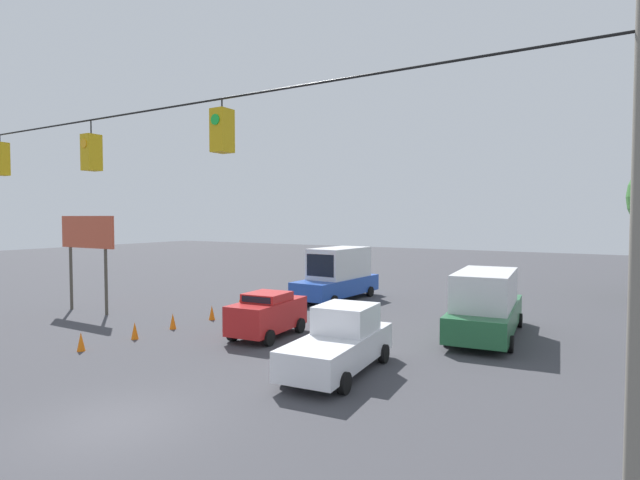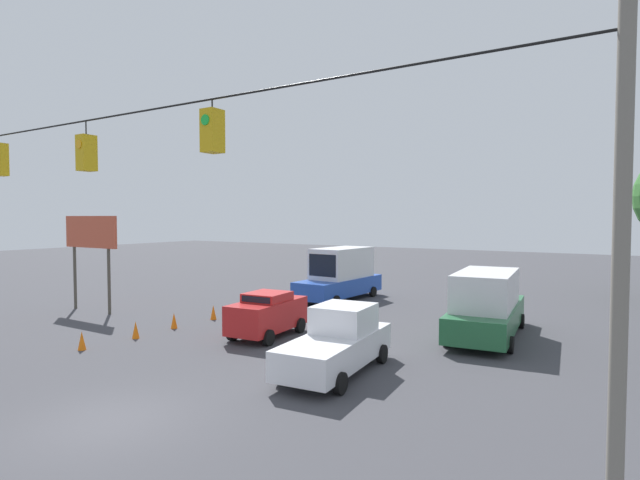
{
  "view_description": "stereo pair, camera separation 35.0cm",
  "coord_description": "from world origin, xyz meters",
  "px_view_note": "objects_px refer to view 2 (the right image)",
  "views": [
    {
      "loc": [
        -10.5,
        7.65,
        5.04
      ],
      "look_at": [
        0.38,
        -10.42,
        4.09
      ],
      "focal_mm": 28.0,
      "sensor_mm": 36.0,
      "label": 1
    },
    {
      "loc": [
        -10.8,
        7.47,
        5.04
      ],
      "look_at": [
        0.38,
        -10.42,
        4.09
      ],
      "focal_mm": 28.0,
      "sensor_mm": 36.0,
      "label": 2
    }
  ],
  "objects_px": {
    "traffic_cone_third": "(174,321)",
    "roadside_billboard": "(91,240)",
    "box_truck_green_oncoming_far": "(487,304)",
    "traffic_cone_fifth": "(241,306)",
    "box_truck_blue_withflow_far": "(341,274)",
    "pickup_truck_white_crossing_near": "(338,342)",
    "traffic_cone_fourth": "(213,312)",
    "sedan_red_withflow_mid": "(267,314)",
    "traffic_cone_nearest": "(82,341)",
    "traffic_cone_second": "(136,330)",
    "overhead_signal_span": "(87,223)"
  },
  "relations": [
    {
      "from": "traffic_cone_second",
      "to": "roadside_billboard",
      "type": "bearing_deg",
      "value": -20.83
    },
    {
      "from": "traffic_cone_third",
      "to": "traffic_cone_fifth",
      "type": "relative_size",
      "value": 1.0
    },
    {
      "from": "box_truck_green_oncoming_far",
      "to": "traffic_cone_third",
      "type": "xyz_separation_m",
      "value": [
        12.44,
        5.84,
        -1.03
      ]
    },
    {
      "from": "pickup_truck_white_crossing_near",
      "to": "traffic_cone_fourth",
      "type": "bearing_deg",
      "value": -22.86
    },
    {
      "from": "box_truck_blue_withflow_far",
      "to": "traffic_cone_second",
      "type": "distance_m",
      "value": 13.48
    },
    {
      "from": "sedan_red_withflow_mid",
      "to": "traffic_cone_second",
      "type": "bearing_deg",
      "value": 35.61
    },
    {
      "from": "traffic_cone_nearest",
      "to": "traffic_cone_third",
      "type": "xyz_separation_m",
      "value": [
        -0.11,
        -4.41,
        0.0
      ]
    },
    {
      "from": "box_truck_green_oncoming_far",
      "to": "traffic_cone_fourth",
      "type": "bearing_deg",
      "value": 15.51
    },
    {
      "from": "box_truck_green_oncoming_far",
      "to": "traffic_cone_nearest",
      "type": "height_order",
      "value": "box_truck_green_oncoming_far"
    },
    {
      "from": "roadside_billboard",
      "to": "traffic_cone_fourth",
      "type": "bearing_deg",
      "value": -165.3
    },
    {
      "from": "traffic_cone_nearest",
      "to": "traffic_cone_fifth",
      "type": "bearing_deg",
      "value": -91.22
    },
    {
      "from": "roadside_billboard",
      "to": "box_truck_blue_withflow_far",
      "type": "bearing_deg",
      "value": -131.66
    },
    {
      "from": "traffic_cone_third",
      "to": "box_truck_blue_withflow_far",
      "type": "bearing_deg",
      "value": -102.14
    },
    {
      "from": "traffic_cone_fourth",
      "to": "roadside_billboard",
      "type": "relative_size",
      "value": 0.14
    },
    {
      "from": "traffic_cone_third",
      "to": "roadside_billboard",
      "type": "bearing_deg",
      "value": -4.51
    },
    {
      "from": "sedan_red_withflow_mid",
      "to": "traffic_cone_nearest",
      "type": "xyz_separation_m",
      "value": [
        4.66,
        5.45,
        -0.62
      ]
    },
    {
      "from": "box_truck_blue_withflow_far",
      "to": "sedan_red_withflow_mid",
      "type": "relative_size",
      "value": 1.7
    },
    {
      "from": "overhead_signal_span",
      "to": "traffic_cone_nearest",
      "type": "height_order",
      "value": "overhead_signal_span"
    },
    {
      "from": "traffic_cone_nearest",
      "to": "roadside_billboard",
      "type": "distance_m",
      "value": 9.17
    },
    {
      "from": "pickup_truck_white_crossing_near",
      "to": "traffic_cone_fifth",
      "type": "xyz_separation_m",
      "value": [
        9.39,
        -6.06,
        -0.62
      ]
    },
    {
      "from": "sedan_red_withflow_mid",
      "to": "pickup_truck_white_crossing_near",
      "type": "distance_m",
      "value": 5.56
    },
    {
      "from": "box_truck_green_oncoming_far",
      "to": "traffic_cone_third",
      "type": "distance_m",
      "value": 13.78
    },
    {
      "from": "box_truck_blue_withflow_far",
      "to": "traffic_cone_fourth",
      "type": "xyz_separation_m",
      "value": [
        2.29,
        8.68,
        -1.19
      ]
    },
    {
      "from": "overhead_signal_span",
      "to": "traffic_cone_third",
      "type": "relative_size",
      "value": 30.03
    },
    {
      "from": "pickup_truck_white_crossing_near",
      "to": "traffic_cone_third",
      "type": "bearing_deg",
      "value": -9.24
    },
    {
      "from": "box_truck_blue_withflow_far",
      "to": "traffic_cone_third",
      "type": "xyz_separation_m",
      "value": [
        2.38,
        11.09,
        -1.19
      ]
    },
    {
      "from": "box_truck_blue_withflow_far",
      "to": "traffic_cone_second",
      "type": "xyz_separation_m",
      "value": [
        2.28,
        13.23,
        -1.19
      ]
    },
    {
      "from": "overhead_signal_span",
      "to": "traffic_cone_fifth",
      "type": "relative_size",
      "value": 30.03
    },
    {
      "from": "traffic_cone_third",
      "to": "traffic_cone_fifth",
      "type": "distance_m",
      "value": 4.52
    },
    {
      "from": "box_truck_green_oncoming_far",
      "to": "roadside_billboard",
      "type": "bearing_deg",
      "value": 15.22
    },
    {
      "from": "traffic_cone_fifth",
      "to": "roadside_billboard",
      "type": "height_order",
      "value": "roadside_billboard"
    },
    {
      "from": "box_truck_blue_withflow_far",
      "to": "roadside_billboard",
      "type": "relative_size",
      "value": 1.32
    },
    {
      "from": "box_truck_blue_withflow_far",
      "to": "pickup_truck_white_crossing_near",
      "type": "height_order",
      "value": "box_truck_blue_withflow_far"
    },
    {
      "from": "traffic_cone_nearest",
      "to": "traffic_cone_fourth",
      "type": "xyz_separation_m",
      "value": [
        -0.2,
        -6.82,
        0.0
      ]
    },
    {
      "from": "traffic_cone_third",
      "to": "traffic_cone_fourth",
      "type": "distance_m",
      "value": 2.41
    },
    {
      "from": "pickup_truck_white_crossing_near",
      "to": "traffic_cone_fifth",
      "type": "bearing_deg",
      "value": -32.85
    },
    {
      "from": "pickup_truck_white_crossing_near",
      "to": "traffic_cone_nearest",
      "type": "distance_m",
      "value": 10.02
    },
    {
      "from": "box_truck_blue_withflow_far",
      "to": "traffic_cone_second",
      "type": "bearing_deg",
      "value": 80.21
    },
    {
      "from": "box_truck_green_oncoming_far",
      "to": "traffic_cone_nearest",
      "type": "bearing_deg",
      "value": 39.25
    },
    {
      "from": "overhead_signal_span",
      "to": "box_truck_green_oncoming_far",
      "type": "xyz_separation_m",
      "value": [
        -5.76,
        -14.33,
        -3.53
      ]
    },
    {
      "from": "box_truck_green_oncoming_far",
      "to": "traffic_cone_fifth",
      "type": "distance_m",
      "value": 12.47
    },
    {
      "from": "traffic_cone_fifth",
      "to": "box_truck_blue_withflow_far",
      "type": "bearing_deg",
      "value": -109.32
    },
    {
      "from": "box_truck_green_oncoming_far",
      "to": "traffic_cone_second",
      "type": "bearing_deg",
      "value": 32.9
    },
    {
      "from": "pickup_truck_white_crossing_near",
      "to": "traffic_cone_fifth",
      "type": "height_order",
      "value": "pickup_truck_white_crossing_near"
    },
    {
      "from": "box_truck_blue_withflow_far",
      "to": "traffic_cone_fourth",
      "type": "relative_size",
      "value": 9.42
    },
    {
      "from": "sedan_red_withflow_mid",
      "to": "box_truck_green_oncoming_far",
      "type": "bearing_deg",
      "value": -148.7
    },
    {
      "from": "traffic_cone_nearest",
      "to": "box_truck_green_oncoming_far",
      "type": "bearing_deg",
      "value": -140.75
    },
    {
      "from": "traffic_cone_fourth",
      "to": "sedan_red_withflow_mid",
      "type": "bearing_deg",
      "value": 162.88
    },
    {
      "from": "box_truck_green_oncoming_far",
      "to": "roadside_billboard",
      "type": "xyz_separation_m",
      "value": [
        19.43,
        5.28,
        2.46
      ]
    },
    {
      "from": "pickup_truck_white_crossing_near",
      "to": "box_truck_blue_withflow_far",
      "type": "bearing_deg",
      "value": -60.69
    }
  ]
}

